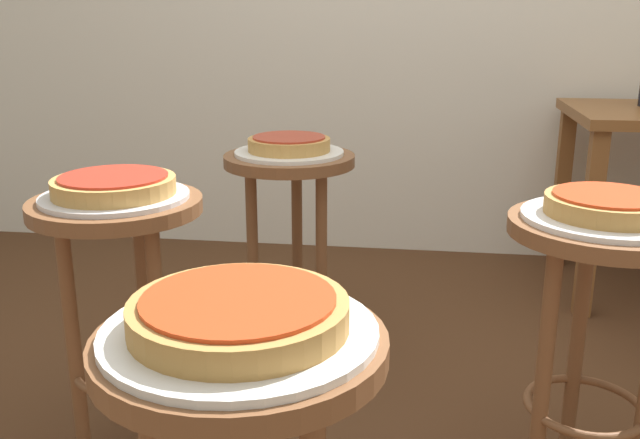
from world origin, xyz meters
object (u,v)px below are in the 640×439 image
Objects in this scene: serving_plate_middle at (606,217)px; serving_plate_leftside at (115,197)px; pizza_rear at (289,144)px; stool_rear at (290,206)px; pizza_foreground at (239,313)px; stool_middle at (597,293)px; stool_leftside at (121,265)px; serving_plate_foreground at (239,332)px; pizza_middle at (608,205)px; serving_plate_rear at (289,153)px; pizza_leftside at (114,185)px.

serving_plate_leftside is at bearing 178.85° from serving_plate_middle.
serving_plate_middle is 1.40× the size of pizza_rear.
stool_rear is at bearing 142.37° from serving_plate_middle.
pizza_foreground reaches higher than stool_middle.
stool_middle is 1.12m from stool_leftside.
stool_leftside is (-0.48, 0.68, -0.20)m from pizza_foreground.
stool_middle is 0.17m from serving_plate_middle.
stool_rear is (0.31, 0.60, -0.17)m from serving_plate_leftside.
serving_plate_foreground and serving_plate_middle have the same top height.
stool_leftside is (-1.12, 0.02, -0.17)m from serving_plate_middle.
serving_plate_rear is at bearing 142.37° from pizza_middle.
serving_plate_foreground is at bearing -134.07° from serving_plate_middle.
serving_plate_middle is (0.64, 0.66, 0.00)m from serving_plate_foreground.
pizza_rear is (0.31, 0.60, 0.20)m from stool_leftside.
stool_leftside is (-1.12, 0.02, 0.00)m from stool_middle.
serving_plate_rear is (0.31, 0.60, 0.17)m from stool_leftside.
serving_plate_middle is 1.24× the size of pizza_leftside.
stool_middle is at bearing 0.00° from serving_plate_middle.
stool_leftside is at bearing 90.00° from serving_plate_leftside.
serving_plate_middle is 1.36× the size of pizza_middle.
serving_plate_rear is at bearing 142.37° from serving_plate_middle.
serving_plate_middle and serving_plate_leftside have the same top height.
stool_leftside is at bearing -7.13° from pizza_leftside.
pizza_middle reaches higher than stool_leftside.
pizza_rear reaches higher than stool_leftside.
pizza_middle and pizza_rear have the same top height.
serving_plate_leftside is at bearing -117.53° from pizza_rear.
pizza_middle reaches higher than serving_plate_foreground.
serving_plate_leftside is 0.67m from pizza_rear.
serving_plate_middle is 1.02m from pizza_rear.
pizza_middle is at bearing 180.00° from serving_plate_middle.
pizza_middle is (-0.00, 0.00, 0.20)m from stool_middle.
serving_plate_foreground is at bearing -82.59° from serving_plate_rear.
serving_plate_middle is at bearing -37.63° from serving_plate_rear.
serving_plate_middle is at bearing 45.93° from pizza_foreground.
pizza_foreground and pizza_rear have the same top height.
pizza_foreground is (0.00, 0.00, 0.03)m from serving_plate_foreground.
pizza_foreground reaches higher than serving_plate_middle.
pizza_middle is 0.39× the size of stool_rear.
pizza_foreground is at bearing -134.07° from pizza_middle.
serving_plate_foreground is 1.30m from stool_rear.
pizza_leftside is at bearing 172.87° from stool_leftside.
stool_rear is (-0.17, 1.28, -0.17)m from serving_plate_foreground.
serving_plate_rear is (-0.80, 0.62, -0.03)m from pizza_middle.
serving_plate_foreground is at bearing -90.00° from pizza_foreground.
serving_plate_foreground is 1.32× the size of pizza_leftside.
pizza_rear is at bearing 142.37° from serving_plate_middle.
pizza_foreground is 0.92m from pizza_middle.
pizza_leftside is 1.13× the size of pizza_rear.
stool_middle is 1.00× the size of stool_rear.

